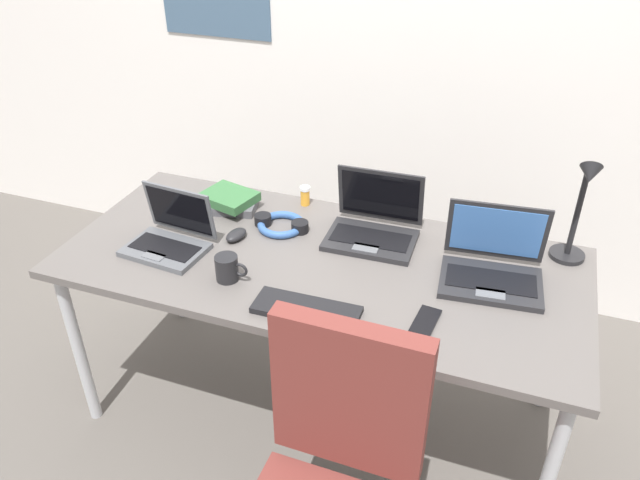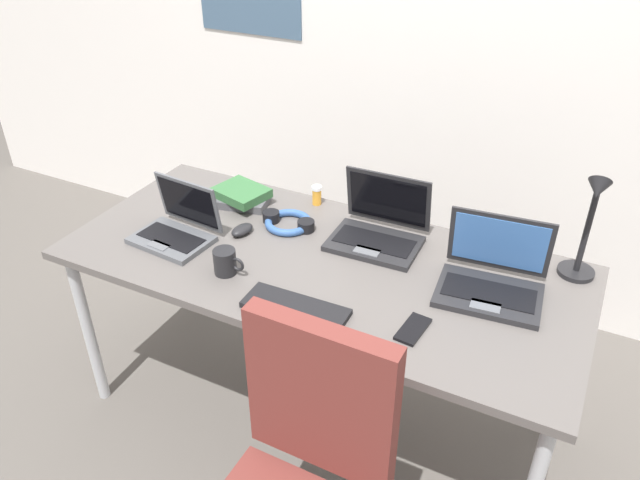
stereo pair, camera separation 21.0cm
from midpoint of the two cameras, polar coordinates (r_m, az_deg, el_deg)
The scene contains 14 objects.
ground_plane at distance 2.63m, azimuth 2.36°, elevation -15.32°, with size 12.00×12.00×0.00m, color #56514C.
wall_back at distance 2.88m, azimuth 12.66°, elevation 18.81°, with size 6.00×0.13×2.60m.
desk at distance 2.17m, azimuth 2.76°, elevation -3.13°, with size 1.80×0.80×0.74m.
desk_lamp at distance 2.15m, azimuth 26.00°, elevation 0.92°, with size 0.12×0.18×0.40m.
laptop_mid_desk at distance 2.23m, azimuth 8.08°, elevation 0.87°, with size 0.33×0.27×0.24m.
laptop_front_left at distance 2.27m, azimuth -10.50°, elevation 1.00°, with size 0.29×0.24×0.21m.
laptop_back_right at distance 2.07m, azimuth 18.36°, elevation -3.48°, with size 0.35×0.30×0.24m.
external_keyboard at distance 1.91m, azimuth 0.89°, elevation -6.41°, with size 0.33×0.12×0.02m, color black.
computer_mouse at distance 2.28m, azimuth -4.58°, elevation 0.85°, with size 0.06×0.10×0.03m, color black.
cell_phone at distance 1.88m, azimuth 11.76°, elevation -8.15°, with size 0.06×0.14×0.01m, color black.
headphones at distance 2.32m, azimuth -0.35°, elevation 1.57°, with size 0.21×0.18×0.04m.
pill_bottle at distance 2.45m, azimuth 2.15°, elevation 4.10°, with size 0.04×0.04×0.08m.
book_stack at distance 2.46m, azimuth -4.81°, elevation 3.96°, with size 0.23×0.20×0.07m.
coffee_mug at distance 2.06m, azimuth -5.83°, elevation -2.10°, with size 0.11×0.08×0.09m.
Camera 2 is at (0.80, -1.58, 1.95)m, focal length 34.80 mm.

